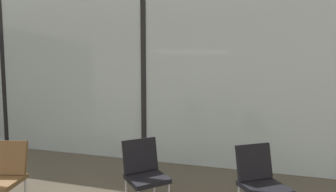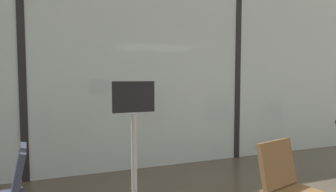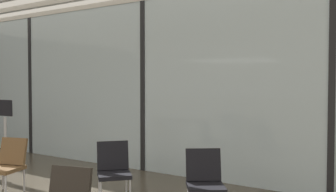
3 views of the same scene
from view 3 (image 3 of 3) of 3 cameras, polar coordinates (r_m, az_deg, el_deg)
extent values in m
cube|color=silver|center=(7.25, -3.87, 1.57)|extent=(14.00, 0.08, 3.42)
cube|color=black|center=(9.71, -20.96, 1.54)|extent=(0.10, 0.12, 3.42)
cube|color=black|center=(7.25, -3.87, 1.57)|extent=(0.10, 0.12, 3.42)
cube|color=black|center=(5.95, 24.77, 1.31)|extent=(0.10, 0.12, 3.42)
ellipsoid|color=#B2BCD6|center=(10.59, 13.64, 4.11)|extent=(10.69, 4.34, 4.34)
sphere|color=gray|center=(12.98, -7.54, 3.75)|extent=(2.39, 2.39, 2.39)
sphere|color=black|center=(10.21, -5.99, 6.07)|extent=(0.28, 0.28, 0.28)
sphere|color=black|center=(9.69, -1.74, 6.30)|extent=(0.28, 0.28, 0.28)
sphere|color=black|center=(9.22, 2.97, 6.52)|extent=(0.28, 0.28, 0.28)
sphere|color=black|center=(8.83, 8.14, 6.71)|extent=(0.28, 0.28, 0.28)
sphere|color=black|center=(8.51, 13.75, 6.85)|extent=(0.28, 0.28, 0.28)
sphere|color=black|center=(8.28, 19.73, 6.93)|extent=(0.28, 0.28, 0.28)
cube|color=black|center=(5.53, -8.60, -12.32)|extent=(0.68, 0.68, 0.06)
cube|color=black|center=(5.68, -8.82, -9.34)|extent=(0.44, 0.44, 0.44)
cylinder|color=#BCBCC1|center=(5.41, -6.08, -15.00)|extent=(0.03, 0.03, 0.37)
cylinder|color=#BCBCC1|center=(5.77, -10.93, -13.93)|extent=(0.03, 0.03, 0.37)
cylinder|color=#BCBCC1|center=(5.81, -6.66, -13.80)|extent=(0.03, 0.03, 0.37)
cube|color=brown|center=(6.37, -24.72, -10.56)|extent=(0.59, 0.59, 0.06)
cube|color=brown|center=(6.48, -23.49, -8.07)|extent=(0.50, 0.26, 0.44)
cylinder|color=#BCBCC1|center=(6.13, -24.52, -13.11)|extent=(0.03, 0.03, 0.37)
cylinder|color=#BCBCC1|center=(6.71, -24.86, -11.81)|extent=(0.03, 0.03, 0.37)
cylinder|color=#BCBCC1|center=(6.44, -22.00, -12.34)|extent=(0.03, 0.03, 0.37)
cube|color=black|center=(4.88, 6.04, -14.26)|extent=(0.67, 0.67, 0.06)
cube|color=black|center=(5.02, 5.66, -10.84)|extent=(0.48, 0.39, 0.44)
cube|color=#28231E|center=(4.09, -15.38, -13.87)|extent=(0.50, 0.26, 0.44)
cylinder|color=#333333|center=(8.00, -24.48, -10.83)|extent=(0.32, 0.32, 0.03)
cylinder|color=#B2B2B7|center=(7.90, -24.54, -7.04)|extent=(0.06, 0.06, 1.10)
cube|color=black|center=(7.82, -24.61, -1.75)|extent=(0.44, 0.03, 0.32)
camera|label=1|loc=(2.40, -36.24, 2.04)|focal=28.98mm
camera|label=2|loc=(7.31, -46.29, -0.84)|focal=29.85mm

